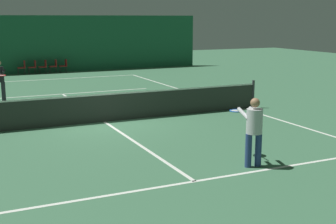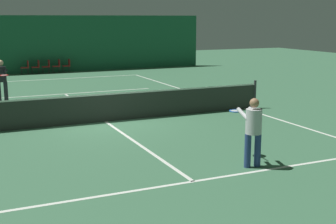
{
  "view_description": "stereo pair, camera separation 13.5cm",
  "coord_description": "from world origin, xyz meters",
  "px_view_note": "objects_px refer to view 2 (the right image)",
  "views": [
    {
      "loc": [
        -4.49,
        -14.72,
        3.41
      ],
      "look_at": [
        0.68,
        -3.57,
        0.93
      ],
      "focal_mm": 50.0,
      "sensor_mm": 36.0,
      "label": 1
    },
    {
      "loc": [
        -4.36,
        -14.78,
        3.41
      ],
      "look_at": [
        0.68,
        -3.57,
        0.93
      ],
      "focal_mm": 50.0,
      "sensor_mm": 36.0,
      "label": 2
    }
  ],
  "objects_px": {
    "tennis_net": "(105,107)",
    "courtside_chair_3": "(57,65)",
    "player_near": "(253,127)",
    "courtside_chair_2": "(47,66)",
    "player_far": "(2,78)",
    "courtside_chair_1": "(37,66)",
    "courtside_chair_4": "(67,65)",
    "courtside_chair_0": "(26,66)"
  },
  "relations": [
    {
      "from": "courtside_chair_0",
      "to": "courtside_chair_3",
      "type": "bearing_deg",
      "value": 90.0
    },
    {
      "from": "player_far",
      "to": "tennis_net",
      "type": "bearing_deg",
      "value": 26.79
    },
    {
      "from": "player_far",
      "to": "courtside_chair_2",
      "type": "xyz_separation_m",
      "value": [
        3.51,
        9.74,
        -0.53
      ]
    },
    {
      "from": "courtside_chair_2",
      "to": "courtside_chair_4",
      "type": "distance_m",
      "value": 1.28
    },
    {
      "from": "courtside_chair_2",
      "to": "courtside_chair_3",
      "type": "relative_size",
      "value": 1.0
    },
    {
      "from": "tennis_net",
      "to": "courtside_chair_0",
      "type": "relative_size",
      "value": 14.29
    },
    {
      "from": "player_near",
      "to": "player_far",
      "type": "xyz_separation_m",
      "value": [
        -4.5,
        11.29,
        0.06
      ]
    },
    {
      "from": "courtside_chair_0",
      "to": "courtside_chair_2",
      "type": "height_order",
      "value": "same"
    },
    {
      "from": "courtside_chair_3",
      "to": "player_near",
      "type": "bearing_deg",
      "value": 0.95
    },
    {
      "from": "courtside_chair_1",
      "to": "courtside_chair_2",
      "type": "xyz_separation_m",
      "value": [
        0.64,
        0.0,
        0.0
      ]
    },
    {
      "from": "player_near",
      "to": "player_far",
      "type": "bearing_deg",
      "value": 29.38
    },
    {
      "from": "courtside_chair_0",
      "to": "courtside_chair_3",
      "type": "relative_size",
      "value": 1.0
    },
    {
      "from": "tennis_net",
      "to": "courtside_chair_1",
      "type": "xyz_separation_m",
      "value": [
        0.09,
        15.0,
        -0.03
      ]
    },
    {
      "from": "tennis_net",
      "to": "courtside_chair_4",
      "type": "distance_m",
      "value": 15.13
    },
    {
      "from": "tennis_net",
      "to": "player_near",
      "type": "distance_m",
      "value": 6.28
    },
    {
      "from": "courtside_chair_1",
      "to": "courtside_chair_4",
      "type": "distance_m",
      "value": 1.92
    },
    {
      "from": "courtside_chair_2",
      "to": "courtside_chair_3",
      "type": "bearing_deg",
      "value": 90.0
    },
    {
      "from": "courtside_chair_0",
      "to": "player_far",
      "type": "bearing_deg",
      "value": -12.9
    },
    {
      "from": "tennis_net",
      "to": "courtside_chair_1",
      "type": "distance_m",
      "value": 15.0
    },
    {
      "from": "courtside_chair_2",
      "to": "courtside_chair_1",
      "type": "bearing_deg",
      "value": -90.0
    },
    {
      "from": "courtside_chair_3",
      "to": "courtside_chair_0",
      "type": "bearing_deg",
      "value": -90.0
    },
    {
      "from": "tennis_net",
      "to": "player_near",
      "type": "relative_size",
      "value": 7.39
    },
    {
      "from": "player_far",
      "to": "courtside_chair_1",
      "type": "bearing_deg",
      "value": 162.53
    },
    {
      "from": "player_far",
      "to": "courtside_chair_2",
      "type": "relative_size",
      "value": 2.07
    },
    {
      "from": "courtside_chair_1",
      "to": "courtside_chair_3",
      "type": "height_order",
      "value": "same"
    },
    {
      "from": "tennis_net",
      "to": "courtside_chair_2",
      "type": "bearing_deg",
      "value": 87.21
    },
    {
      "from": "courtside_chair_1",
      "to": "player_far",
      "type": "bearing_deg",
      "value": -16.41
    },
    {
      "from": "player_near",
      "to": "courtside_chair_2",
      "type": "relative_size",
      "value": 1.93
    },
    {
      "from": "courtside_chair_3",
      "to": "courtside_chair_4",
      "type": "distance_m",
      "value": 0.64
    },
    {
      "from": "courtside_chair_0",
      "to": "player_near",
      "type": "bearing_deg",
      "value": 6.15
    },
    {
      "from": "tennis_net",
      "to": "courtside_chair_1",
      "type": "height_order",
      "value": "tennis_net"
    },
    {
      "from": "player_far",
      "to": "courtside_chair_3",
      "type": "xyz_separation_m",
      "value": [
        4.15,
        9.74,
        -0.53
      ]
    },
    {
      "from": "courtside_chair_1",
      "to": "courtside_chair_4",
      "type": "height_order",
      "value": "same"
    },
    {
      "from": "player_far",
      "to": "courtside_chair_3",
      "type": "height_order",
      "value": "player_far"
    },
    {
      "from": "tennis_net",
      "to": "courtside_chair_4",
      "type": "relative_size",
      "value": 14.29
    },
    {
      "from": "tennis_net",
      "to": "courtside_chair_3",
      "type": "xyz_separation_m",
      "value": [
        1.37,
        15.0,
        -0.03
      ]
    },
    {
      "from": "courtside_chair_3",
      "to": "courtside_chair_4",
      "type": "relative_size",
      "value": 1.0
    },
    {
      "from": "player_far",
      "to": "courtside_chair_4",
      "type": "height_order",
      "value": "player_far"
    },
    {
      "from": "courtside_chair_1",
      "to": "courtside_chair_2",
      "type": "relative_size",
      "value": 1.0
    },
    {
      "from": "player_near",
      "to": "courtside_chair_1",
      "type": "xyz_separation_m",
      "value": [
        -1.63,
        21.03,
        -0.46
      ]
    },
    {
      "from": "courtside_chair_0",
      "to": "tennis_net",
      "type": "bearing_deg",
      "value": 2.09
    },
    {
      "from": "tennis_net",
      "to": "courtside_chair_3",
      "type": "bearing_deg",
      "value": 84.79
    }
  ]
}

